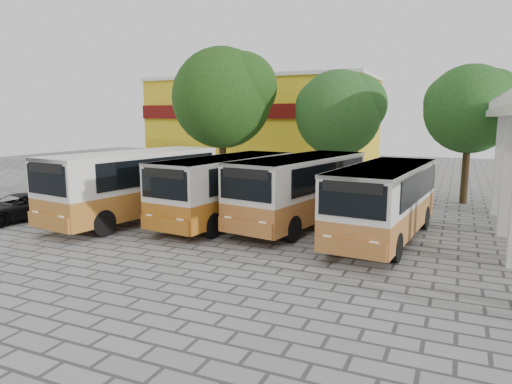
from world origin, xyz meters
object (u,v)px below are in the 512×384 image
at_px(bus_centre_right, 301,186).
at_px(bus_far_left, 135,181).
at_px(bus_centre_left, 227,185).
at_px(parked_car, 18,207).
at_px(bus_far_right, 384,197).

bearing_deg(bus_centre_right, bus_far_left, -153.18).
xyz_separation_m(bus_centre_left, bus_centre_right, (3.19, 0.83, 0.03)).
bearing_deg(bus_far_left, parked_car, -147.36).
height_order(bus_far_left, parked_car, bus_far_left).
height_order(bus_centre_left, bus_far_right, bus_centre_left).
distance_m(bus_far_left, bus_centre_right, 7.52).
bearing_deg(bus_centre_right, parked_car, -150.07).
relative_size(bus_far_right, parked_car, 1.90).
xyz_separation_m(bus_far_left, bus_centre_left, (4.01, 1.33, -0.11)).
bearing_deg(bus_far_left, bus_centre_left, 26.89).
distance_m(bus_centre_left, parked_car, 9.70).
distance_m(bus_centre_right, parked_car, 12.97).
relative_size(bus_far_left, bus_far_right, 1.10).
distance_m(bus_centre_left, bus_centre_right, 3.30).
bearing_deg(bus_centre_left, bus_far_left, -154.84).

